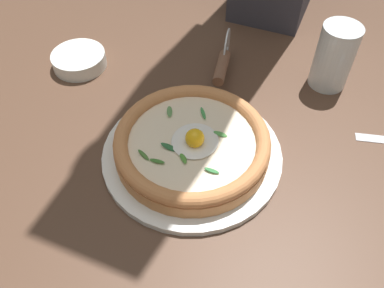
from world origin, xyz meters
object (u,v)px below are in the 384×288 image
object	(u,v)px
side_bowl	(79,60)
drinking_glass	(333,61)
pizza	(192,143)
pizza_cutter	(223,61)

from	to	relation	value
side_bowl	drinking_glass	size ratio (longest dim) A/B	0.86
pizza	pizza_cutter	world-z (taller)	pizza_cutter
side_bowl	pizza_cutter	size ratio (longest dim) A/B	0.80
side_bowl	pizza	bearing A→B (deg)	-96.96
drinking_glass	side_bowl	bearing A→B (deg)	123.13
side_bowl	drinking_glass	xyz separation A→B (m)	(0.28, -0.42, 0.04)
pizza_cutter	drinking_glass	distance (m)	0.21
drinking_glass	pizza	bearing A→B (deg)	164.48
pizza_cutter	side_bowl	bearing A→B (deg)	122.29
side_bowl	pizza_cutter	xyz separation A→B (m)	(0.16, -0.25, 0.02)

